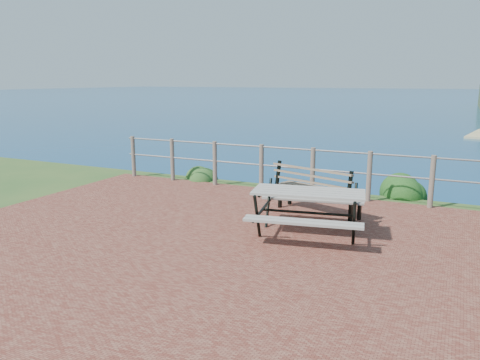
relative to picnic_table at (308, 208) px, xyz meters
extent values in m
cube|color=brown|center=(-0.69, -0.81, -0.45)|extent=(10.00, 7.00, 0.12)
plane|color=#15587E|center=(-0.69, 199.19, -0.45)|extent=(1200.00, 1200.00, 0.00)
cylinder|color=#6B5B4C|center=(-5.29, 2.54, 0.07)|extent=(0.10, 0.10, 1.00)
cylinder|color=#6B5B4C|center=(-4.14, 2.54, 0.07)|extent=(0.10, 0.10, 1.00)
cylinder|color=#6B5B4C|center=(-2.99, 2.54, 0.07)|extent=(0.10, 0.10, 1.00)
cylinder|color=#6B5B4C|center=(-1.84, 2.54, 0.07)|extent=(0.10, 0.10, 1.00)
cylinder|color=#6B5B4C|center=(-0.69, 2.54, 0.07)|extent=(0.10, 0.10, 1.00)
cylinder|color=#6B5B4C|center=(0.46, 2.54, 0.07)|extent=(0.10, 0.10, 1.00)
cylinder|color=#6B5B4C|center=(1.61, 2.54, 0.07)|extent=(0.10, 0.10, 1.00)
cylinder|color=slate|center=(-0.69, 2.54, 0.52)|extent=(9.40, 0.04, 0.04)
cylinder|color=slate|center=(-0.69, 2.54, 0.12)|extent=(9.40, 0.04, 0.04)
cube|color=gray|center=(0.00, 0.00, 0.25)|extent=(1.78, 0.99, 0.04)
cube|color=gray|center=(0.00, 0.00, -0.02)|extent=(1.69, 0.55, 0.04)
cube|color=gray|center=(0.00, 0.00, -0.02)|extent=(1.69, 0.55, 0.04)
cylinder|color=black|center=(0.00, 0.00, -0.07)|extent=(1.43, 0.31, 0.04)
cube|color=brown|center=(-0.20, 1.26, 0.01)|extent=(1.66, 0.87, 0.04)
cube|color=brown|center=(-0.20, 1.26, 0.29)|extent=(1.57, 0.60, 0.37)
cube|color=black|center=(-0.20, 1.26, -0.21)|extent=(0.07, 0.07, 0.44)
cube|color=black|center=(-0.20, 1.26, -0.21)|extent=(0.07, 0.07, 0.44)
cube|color=black|center=(-0.20, 1.26, -0.21)|extent=(0.07, 0.07, 0.44)
cube|color=black|center=(-0.20, 1.26, -0.21)|extent=(0.07, 0.07, 0.44)
ellipsoid|color=#2D541F|center=(-3.54, 3.03, -0.45)|extent=(0.86, 0.86, 0.64)
ellipsoid|color=#154415|center=(1.16, 3.39, -0.45)|extent=(0.87, 0.87, 0.65)
camera|label=1|loc=(2.02, -6.70, 1.93)|focal=35.00mm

